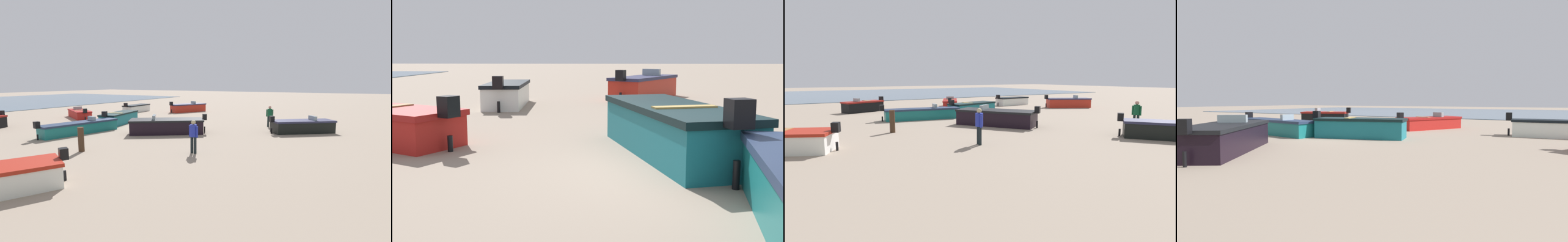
% 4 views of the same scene
% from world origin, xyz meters
% --- Properties ---
extents(ground_plane, '(160.00, 160.00, 0.00)m').
position_xyz_m(ground_plane, '(0.00, 0.00, 0.00)').
color(ground_plane, gray).
extents(boat_black_0, '(3.61, 4.18, 1.17)m').
position_xyz_m(boat_black_0, '(-3.93, 13.77, 0.44)').
color(boat_black_0, black).
rests_on(boat_black_0, ground).
extents(boat_red_1, '(3.17, 4.43, 1.06)m').
position_xyz_m(boat_red_1, '(-2.23, -6.30, 0.39)').
color(boat_red_1, '#B11D19').
rests_on(boat_red_1, ground).
extents(boat_white_2, '(4.04, 1.57, 1.16)m').
position_xyz_m(boat_white_2, '(-8.97, -4.92, 0.43)').
color(boat_white_2, white).
rests_on(boat_white_2, ground).
extents(boat_red_3, '(4.33, 3.18, 1.25)m').
position_xyz_m(boat_red_3, '(-11.95, 0.20, 0.48)').
color(boat_red_3, red).
rests_on(boat_red_3, ground).
extents(boat_black_5, '(4.16, 5.04, 1.28)m').
position_xyz_m(boat_black_5, '(0.62, 5.77, 0.49)').
color(boat_black_5, black).
rests_on(boat_black_5, ground).
extents(boat_teal_7, '(4.57, 2.46, 1.25)m').
position_xyz_m(boat_teal_7, '(-1.13, -0.14, 0.48)').
color(boat_teal_7, '#186C79').
rests_on(boat_teal_7, ground).
extents(boat_teal_8, '(5.52, 2.02, 1.11)m').
position_xyz_m(boat_teal_8, '(3.49, 0.71, 0.41)').
color(boat_teal_8, '#166D6E').
rests_on(boat_teal_8, ground).
extents(mooring_post_near_water, '(0.29, 0.29, 1.22)m').
position_xyz_m(mooring_post_near_water, '(6.85, 4.89, 0.61)').
color(mooring_post_near_water, '#3F2B1D').
rests_on(mooring_post_near_water, ground).
extents(beach_walker_foreground, '(0.39, 0.54, 1.62)m').
position_xyz_m(beach_walker_foreground, '(4.50, 9.94, 0.95)').
color(beach_walker_foreground, black).
rests_on(beach_walker_foreground, ground).
extents(beach_walker_distant, '(0.39, 0.54, 1.62)m').
position_xyz_m(beach_walker_distant, '(-5.34, 11.20, 0.95)').
color(beach_walker_distant, black).
rests_on(beach_walker_distant, ground).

